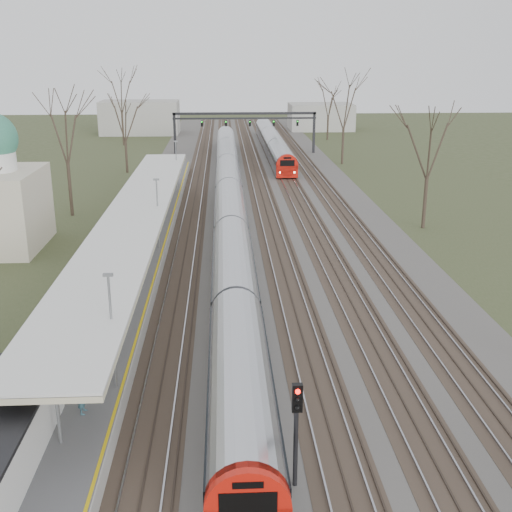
{
  "coord_description": "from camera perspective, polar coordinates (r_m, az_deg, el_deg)",
  "views": [
    {
      "loc": [
        -3.08,
        -10.28,
        14.43
      ],
      "look_at": [
        -1.04,
        28.69,
        2.0
      ],
      "focal_mm": 45.0,
      "sensor_mm": 36.0,
      "label": 1
    }
  ],
  "objects": [
    {
      "name": "tree_west_far",
      "position": [
        60.26,
        -16.64,
        10.84
      ],
      "size": [
        5.5,
        5.5,
        11.33
      ],
      "color": "#2D231C",
      "rests_on": "ground"
    },
    {
      "name": "signal_post",
      "position": [
        22.12,
        3.61,
        -14.33
      ],
      "size": [
        0.35,
        0.45,
        4.1
      ],
      "color": "black",
      "rests_on": "ground"
    },
    {
      "name": "tree_east_far",
      "position": [
        55.46,
        15.18,
        9.67
      ],
      "size": [
        5.0,
        5.0,
        10.3
      ],
      "color": "#2D231C",
      "rests_on": "ground"
    },
    {
      "name": "train_near",
      "position": [
        61.71,
        -2.41,
        5.54
      ],
      "size": [
        2.62,
        90.21,
        3.05
      ],
      "color": "#AFB1B9",
      "rests_on": "ground"
    },
    {
      "name": "signal_gantry",
      "position": [
        95.8,
        -0.99,
        11.97
      ],
      "size": [
        21.0,
        0.59,
        6.08
      ],
      "color": "black",
      "rests_on": "ground"
    },
    {
      "name": "passenger",
      "position": [
        26.17,
        -15.2,
        -11.65
      ],
      "size": [
        0.45,
        0.66,
        1.78
      ],
      "primitive_type": "imported",
      "rotation": [
        0.0,
        0.0,
        1.54
      ],
      "color": "#2F505B",
      "rests_on": "platform"
    },
    {
      "name": "train_far",
      "position": [
        97.97,
        1.49,
        10.07
      ],
      "size": [
        2.62,
        45.21,
        3.05
      ],
      "color": "#AFB1B9",
      "rests_on": "ground"
    },
    {
      "name": "platform",
      "position": [
        50.13,
        -9.72,
        1.28
      ],
      "size": [
        3.5,
        69.0,
        1.0
      ],
      "primitive_type": "cube",
      "color": "#9E9B93",
      "rests_on": "ground"
    },
    {
      "name": "track_bed",
      "position": [
        66.93,
        -0.07,
        5.27
      ],
      "size": [
        24.0,
        160.0,
        0.22
      ],
      "color": "#474442",
      "rests_on": "ground"
    },
    {
      "name": "canopy",
      "position": [
        44.92,
        -10.58,
        3.85
      ],
      "size": [
        4.1,
        50.0,
        3.11
      ],
      "color": "slate",
      "rests_on": "platform"
    }
  ]
}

